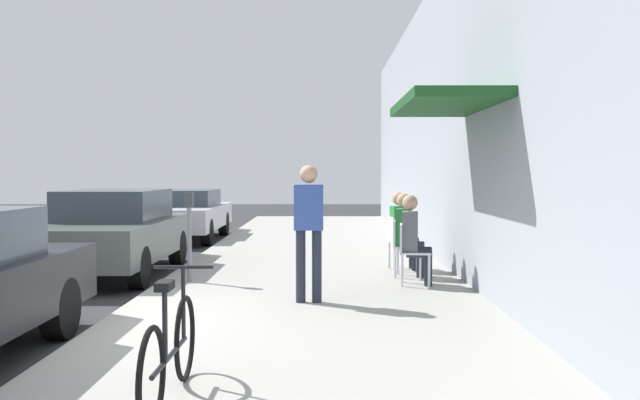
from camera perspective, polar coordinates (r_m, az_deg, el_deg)
The scene contains 14 objects.
ground_plane at distance 7.94m, azimuth -17.82°, elevation -10.44°, with size 60.00×60.00×0.00m, color #2D2D30.
sidewalk_slab at distance 9.51m, azimuth -0.79°, elevation -7.85°, with size 4.50×32.00×0.12m, color #9E9B93.
building_facade at distance 9.66m, azimuth 13.70°, elevation 7.73°, with size 1.40×32.00×5.32m.
parked_car_1 at distance 12.24m, azimuth -16.47°, elevation -2.47°, with size 1.80×4.40×1.43m.
parked_car_2 at distance 18.09m, azimuth -10.94°, elevation -1.07°, with size 1.80×4.40×1.28m.
parking_meter at distance 10.46m, azimuth -10.61°, elevation -2.39°, with size 0.12×0.10×1.32m.
bicycle_0 at distance 5.12m, azimuth -12.11°, elevation -11.99°, with size 0.46×1.71×0.90m.
cafe_chair_0 at distance 10.11m, azimuth 7.33°, elevation -4.03°, with size 0.49×0.49×0.87m.
seated_patron_0 at distance 10.09m, azimuth 7.68°, elevation -2.95°, with size 0.46×0.40×1.29m.
cafe_chair_1 at distance 10.89m, azimuth 6.83°, elevation -3.57°, with size 0.52×0.52×0.87m.
seated_patron_1 at distance 10.87m, azimuth 7.15°, elevation -2.57°, with size 0.48×0.43×1.29m.
cafe_chair_2 at distance 11.65m, azimuth 6.39°, elevation -3.19°, with size 0.49×0.49×0.87m.
seated_patron_2 at distance 11.65m, azimuth 6.69°, elevation -2.24°, with size 0.46×0.40×1.29m.
pedestrian_standing at distance 8.63m, azimuth -0.93°, elevation -1.79°, with size 0.36×0.22×1.70m.
Camera 1 is at (2.43, -7.36, 1.74)m, focal length 39.28 mm.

